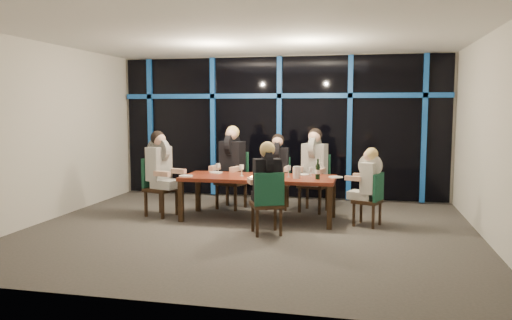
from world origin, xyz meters
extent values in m
plane|color=#4F4A46|center=(0.00, 0.00, 0.00)|extent=(7.00, 7.00, 0.00)
cube|color=silver|center=(0.00, 3.00, 1.50)|extent=(7.00, 0.04, 3.00)
cube|color=silver|center=(0.00, -3.00, 1.50)|extent=(7.00, 0.04, 3.00)
cube|color=silver|center=(-3.50, 0.00, 1.50)|extent=(0.04, 6.00, 3.00)
cube|color=silver|center=(3.50, 0.00, 1.50)|extent=(0.04, 6.00, 3.00)
cube|color=white|center=(0.00, 0.00, 3.00)|extent=(7.00, 6.00, 0.04)
cube|color=black|center=(0.00, 2.94, 1.50)|extent=(6.86, 0.04, 2.94)
cube|color=#154EA9|center=(-2.90, 2.89, 1.50)|extent=(0.10, 0.10, 2.94)
cube|color=#154EA9|center=(-1.45, 2.89, 1.50)|extent=(0.10, 0.10, 2.94)
cube|color=#154EA9|center=(0.00, 2.89, 1.50)|extent=(0.10, 0.10, 2.94)
cube|color=#154EA9|center=(1.45, 2.89, 1.50)|extent=(0.10, 0.10, 2.94)
cube|color=#154EA9|center=(2.90, 2.89, 1.50)|extent=(0.10, 0.10, 2.94)
cube|color=#154EA9|center=(0.00, 2.89, 2.16)|extent=(6.86, 0.10, 0.10)
cube|color=#FF2D14|center=(1.10, 3.25, 2.15)|extent=(0.60, 0.05, 0.35)
cube|color=maroon|center=(0.00, 0.80, 0.72)|extent=(2.60, 1.00, 0.06)
cube|color=#311E10|center=(-1.24, 0.36, 0.34)|extent=(0.08, 0.08, 0.69)
cube|color=#311E10|center=(1.24, 0.36, 0.34)|extent=(0.08, 0.08, 0.69)
cube|color=#311E10|center=(-1.24, 1.24, 0.34)|extent=(0.08, 0.08, 0.69)
cube|color=#311E10|center=(1.24, 1.24, 0.34)|extent=(0.08, 0.08, 0.69)
cube|color=black|center=(-0.71, 1.63, 0.50)|extent=(0.60, 0.60, 0.07)
cube|color=#1A5339|center=(-0.65, 1.84, 0.80)|extent=(0.50, 0.17, 0.55)
cube|color=black|center=(-0.95, 1.49, 0.23)|extent=(0.05, 0.05, 0.46)
cube|color=black|center=(-0.56, 1.39, 0.23)|extent=(0.05, 0.05, 0.46)
cube|color=black|center=(-0.85, 1.87, 0.23)|extent=(0.05, 0.05, 0.46)
cube|color=black|center=(-0.47, 1.77, 0.23)|extent=(0.05, 0.05, 0.46)
cube|color=black|center=(0.15, 1.79, 0.45)|extent=(0.47, 0.47, 0.06)
cube|color=#1A5339|center=(0.15, 1.99, 0.72)|extent=(0.45, 0.07, 0.50)
cube|color=black|center=(-0.02, 1.60, 0.21)|extent=(0.04, 0.04, 0.42)
cube|color=black|center=(0.34, 1.62, 0.21)|extent=(0.04, 0.04, 0.42)
cube|color=black|center=(-0.03, 1.96, 0.21)|extent=(0.04, 0.04, 0.42)
cube|color=black|center=(0.33, 1.97, 0.21)|extent=(0.04, 0.04, 0.42)
cube|color=black|center=(0.85, 1.67, 0.49)|extent=(0.59, 0.59, 0.06)
cube|color=#1A5339|center=(0.91, 1.87, 0.78)|extent=(0.48, 0.18, 0.54)
cube|color=black|center=(0.61, 1.53, 0.23)|extent=(0.05, 0.05, 0.45)
cube|color=black|center=(0.99, 1.43, 0.23)|extent=(0.05, 0.05, 0.45)
cube|color=black|center=(0.71, 1.90, 0.23)|extent=(0.05, 0.05, 0.45)
cube|color=black|center=(1.09, 1.80, 0.23)|extent=(0.05, 0.05, 0.45)
cube|color=black|center=(-1.74, 0.72, 0.48)|extent=(0.60, 0.60, 0.06)
cube|color=#1A5339|center=(-1.95, 0.78, 0.77)|extent=(0.20, 0.47, 0.53)
cube|color=black|center=(-1.62, 0.48, 0.22)|extent=(0.05, 0.05, 0.45)
cube|color=black|center=(-1.50, 0.84, 0.22)|extent=(0.05, 0.05, 0.45)
cube|color=black|center=(-1.99, 0.60, 0.22)|extent=(0.05, 0.05, 0.45)
cube|color=black|center=(-1.87, 0.96, 0.22)|extent=(0.05, 0.05, 0.45)
cube|color=black|center=(1.82, 0.73, 0.40)|extent=(0.52, 0.52, 0.05)
cube|color=#1A5339|center=(1.99, 0.67, 0.65)|extent=(0.18, 0.39, 0.45)
cube|color=black|center=(1.72, 0.94, 0.19)|extent=(0.05, 0.05, 0.38)
cube|color=black|center=(1.61, 0.64, 0.19)|extent=(0.05, 0.05, 0.38)
cube|color=black|center=(2.03, 0.83, 0.19)|extent=(0.05, 0.05, 0.38)
cube|color=black|center=(1.92, 0.53, 0.19)|extent=(0.05, 0.05, 0.38)
cube|color=black|center=(0.32, -0.13, 0.45)|extent=(0.59, 0.59, 0.06)
cube|color=#1A5339|center=(0.40, -0.31, 0.72)|extent=(0.43, 0.22, 0.50)
cube|color=black|center=(0.41, 0.11, 0.21)|extent=(0.05, 0.05, 0.42)
cube|color=black|center=(0.09, -0.03, 0.21)|extent=(0.05, 0.05, 0.42)
cube|color=black|center=(0.56, -0.22, 0.21)|extent=(0.05, 0.05, 0.42)
cube|color=black|center=(0.23, -0.36, 0.21)|extent=(0.05, 0.05, 0.42)
cube|color=black|center=(-0.74, 1.50, 0.61)|extent=(0.50, 0.55, 0.15)
cube|color=black|center=(-0.70, 1.67, 0.97)|extent=(0.49, 0.36, 0.62)
cylinder|color=black|center=(-0.70, 1.67, 1.22)|extent=(0.22, 0.48, 0.46)
sphere|color=tan|center=(-0.70, 1.65, 1.41)|extent=(0.23, 0.23, 0.23)
sphere|color=tan|center=(-0.69, 1.69, 1.45)|extent=(0.25, 0.25, 0.25)
cube|color=tan|center=(-0.98, 1.47, 0.79)|extent=(0.17, 0.34, 0.09)
cube|color=tan|center=(-0.55, 1.36, 0.79)|extent=(0.17, 0.34, 0.09)
cube|color=black|center=(0.16, 1.67, 0.55)|extent=(0.38, 0.44, 0.14)
cube|color=black|center=(0.15, 1.83, 0.88)|extent=(0.41, 0.26, 0.56)
cylinder|color=black|center=(0.15, 1.83, 1.10)|extent=(0.12, 0.42, 0.42)
sphere|color=tan|center=(0.15, 1.81, 1.28)|extent=(0.21, 0.21, 0.21)
sphere|color=black|center=(0.15, 1.85, 1.31)|extent=(0.23, 0.23, 0.23)
cube|color=tan|center=(-0.04, 1.58, 0.79)|extent=(0.09, 0.30, 0.08)
cube|color=tan|center=(0.36, 1.60, 0.79)|extent=(0.09, 0.30, 0.08)
cube|color=black|center=(0.82, 1.54, 0.60)|extent=(0.49, 0.54, 0.15)
cube|color=black|center=(0.86, 1.71, 0.95)|extent=(0.48, 0.36, 0.61)
cylinder|color=black|center=(0.86, 1.71, 1.19)|extent=(0.22, 0.47, 0.45)
sphere|color=tan|center=(0.86, 1.69, 1.38)|extent=(0.23, 0.23, 0.23)
sphere|color=black|center=(0.87, 1.73, 1.42)|extent=(0.25, 0.25, 0.25)
cube|color=tan|center=(0.59, 1.51, 0.79)|extent=(0.17, 0.34, 0.09)
cube|color=tan|center=(1.01, 1.40, 0.79)|extent=(0.17, 0.34, 0.09)
cube|color=black|center=(-1.62, 0.68, 0.58)|extent=(0.54, 0.50, 0.15)
cube|color=black|center=(-1.78, 0.73, 0.94)|extent=(0.38, 0.48, 0.60)
cylinder|color=black|center=(-1.78, 0.73, 1.17)|extent=(0.46, 0.24, 0.45)
sphere|color=tan|center=(-1.76, 0.72, 1.36)|extent=(0.22, 0.22, 0.22)
sphere|color=black|center=(-1.80, 0.74, 1.39)|extent=(0.24, 0.24, 0.24)
cube|color=tan|center=(-1.61, 0.45, 0.79)|extent=(0.33, 0.18, 0.09)
cube|color=tan|center=(-1.48, 0.85, 0.79)|extent=(0.33, 0.18, 0.09)
cube|color=silver|center=(1.72, 0.77, 0.49)|extent=(0.47, 0.44, 0.13)
cube|color=silver|center=(1.85, 0.72, 0.79)|extent=(0.33, 0.41, 0.50)
cylinder|color=silver|center=(1.85, 0.72, 0.99)|extent=(0.39, 0.22, 0.38)
sphere|color=tan|center=(1.84, 0.73, 1.15)|extent=(0.19, 0.19, 0.19)
sphere|color=tan|center=(1.87, 0.72, 1.18)|extent=(0.21, 0.21, 0.21)
cube|color=tan|center=(1.71, 0.97, 0.79)|extent=(0.28, 0.16, 0.07)
cube|color=tan|center=(1.59, 0.63, 0.79)|extent=(0.28, 0.16, 0.07)
cube|color=black|center=(0.27, -0.02, 0.55)|extent=(0.49, 0.53, 0.14)
cube|color=black|center=(0.34, -0.16, 0.87)|extent=(0.46, 0.38, 0.56)
cylinder|color=black|center=(0.34, -0.16, 1.09)|extent=(0.26, 0.42, 0.42)
sphere|color=tan|center=(0.33, -0.15, 1.27)|extent=(0.21, 0.21, 0.21)
sphere|color=tan|center=(0.35, -0.18, 1.30)|extent=(0.23, 0.23, 0.23)
cube|color=tan|center=(0.42, 0.13, 0.79)|extent=(0.19, 0.31, 0.08)
cube|color=tan|center=(0.06, -0.02, 0.79)|extent=(0.19, 0.31, 0.08)
cylinder|color=white|center=(-0.84, 1.09, 0.76)|extent=(0.24, 0.24, 0.01)
cylinder|color=white|center=(0.18, 1.23, 0.76)|extent=(0.24, 0.24, 0.01)
cylinder|color=white|center=(0.71, 1.12, 0.76)|extent=(0.24, 0.24, 0.01)
cylinder|color=white|center=(-1.21, 0.54, 0.76)|extent=(0.24, 0.24, 0.01)
cylinder|color=white|center=(1.28, 0.93, 0.76)|extent=(0.24, 0.24, 0.01)
cylinder|color=white|center=(0.10, 0.39, 0.76)|extent=(0.24, 0.24, 0.01)
cylinder|color=black|center=(1.02, 0.67, 0.87)|extent=(0.07, 0.07, 0.25)
cylinder|color=black|center=(1.02, 0.67, 1.04)|extent=(0.03, 0.03, 0.09)
cylinder|color=silver|center=(1.02, 0.67, 0.87)|extent=(0.08, 0.08, 0.07)
cylinder|color=silver|center=(0.67, 0.68, 0.85)|extent=(0.11, 0.11, 0.20)
cylinder|color=silver|center=(0.73, 0.68, 0.87)|extent=(0.02, 0.02, 0.14)
cylinder|color=#FDA64C|center=(-0.06, 0.52, 0.77)|extent=(0.06, 0.06, 0.03)
cylinder|color=white|center=(-0.29, 0.79, 0.75)|extent=(0.07, 0.07, 0.01)
cylinder|color=white|center=(-0.29, 0.79, 0.81)|extent=(0.01, 0.01, 0.11)
cylinder|color=white|center=(-0.29, 0.79, 0.91)|extent=(0.08, 0.08, 0.08)
cylinder|color=silver|center=(0.10, 1.01, 0.75)|extent=(0.07, 0.07, 0.01)
cylinder|color=silver|center=(0.10, 1.01, 0.81)|extent=(0.01, 0.01, 0.10)
cylinder|color=silver|center=(0.10, 1.01, 0.89)|extent=(0.07, 0.07, 0.07)
cylinder|color=white|center=(0.51, 0.81, 0.75)|extent=(0.07, 0.07, 0.01)
cylinder|color=white|center=(0.51, 0.81, 0.81)|extent=(0.01, 0.01, 0.11)
cylinder|color=white|center=(0.51, 0.81, 0.90)|extent=(0.07, 0.07, 0.08)
cylinder|color=silver|center=(-0.76, 0.95, 0.75)|extent=(0.07, 0.07, 0.01)
cylinder|color=silver|center=(-0.76, 0.95, 0.81)|extent=(0.01, 0.01, 0.11)
cylinder|color=silver|center=(-0.76, 0.95, 0.90)|extent=(0.07, 0.07, 0.08)
cylinder|color=white|center=(0.87, 1.01, 0.75)|extent=(0.06, 0.06, 0.01)
cylinder|color=white|center=(0.87, 1.01, 0.80)|extent=(0.01, 0.01, 0.09)
cylinder|color=white|center=(0.87, 1.01, 0.88)|extent=(0.06, 0.06, 0.06)
camera|label=1|loc=(1.76, -7.44, 1.91)|focal=35.00mm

